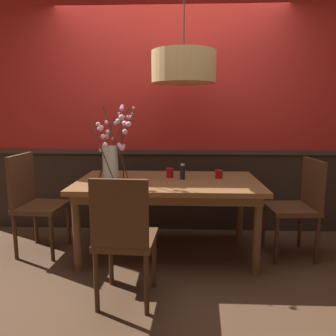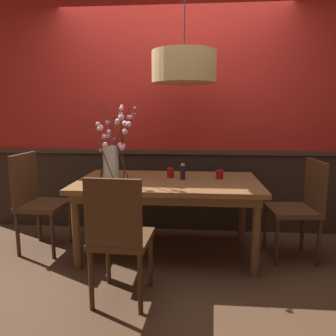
# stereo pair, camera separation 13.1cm
# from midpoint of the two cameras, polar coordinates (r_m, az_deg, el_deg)

# --- Properties ---
(ground_plane) EXTENTS (24.00, 24.00, 0.00)m
(ground_plane) POSITION_cam_midpoint_polar(r_m,az_deg,el_deg) (3.34, -1.16, -14.51)
(ground_plane) COLOR #4C3321
(back_wall) EXTENTS (4.51, 0.14, 2.66)m
(back_wall) POSITION_cam_midpoint_polar(r_m,az_deg,el_deg) (3.76, -0.54, 8.99)
(back_wall) COLOR #2D2119
(back_wall) RESTS_ON ground
(dining_table) EXTENTS (1.71, 0.99, 0.73)m
(dining_table) POSITION_cam_midpoint_polar(r_m,az_deg,el_deg) (3.13, -1.20, -3.58)
(dining_table) COLOR brown
(dining_table) RESTS_ON ground
(chair_head_west_end) EXTENTS (0.44, 0.47, 0.97)m
(chair_head_west_end) POSITION_cam_midpoint_polar(r_m,az_deg,el_deg) (3.48, -23.39, -4.90)
(chair_head_west_end) COLOR #4C301C
(chair_head_west_end) RESTS_ON ground
(chair_head_east_end) EXTENTS (0.46, 0.46, 0.94)m
(chair_head_east_end) POSITION_cam_midpoint_polar(r_m,az_deg,el_deg) (3.32, 20.78, -5.60)
(chair_head_east_end) COLOR #4C301C
(chair_head_east_end) RESTS_ON ground
(chair_near_side_left) EXTENTS (0.43, 0.45, 0.95)m
(chair_near_side_left) POSITION_cam_midpoint_polar(r_m,az_deg,el_deg) (2.35, -9.29, -11.38)
(chair_near_side_left) COLOR #4C301C
(chair_near_side_left) RESTS_ON ground
(chair_far_side_left) EXTENTS (0.43, 0.41, 0.88)m
(chair_far_side_left) POSITION_cam_midpoint_polar(r_m,az_deg,el_deg) (4.09, -3.79, -2.62)
(chair_far_side_left) COLOR #4C301C
(chair_far_side_left) RESTS_ON ground
(vase_with_blossoms) EXTENTS (0.41, 0.53, 0.70)m
(vase_with_blossoms) POSITION_cam_midpoint_polar(r_m,az_deg,el_deg) (3.14, -10.91, 1.96)
(vase_with_blossoms) COLOR silver
(vase_with_blossoms) RESTS_ON dining_table
(candle_holder_nearer_center) EXTENTS (0.08, 0.08, 0.08)m
(candle_holder_nearer_center) POSITION_cam_midpoint_polar(r_m,az_deg,el_deg) (3.22, 7.71, -1.03)
(candle_holder_nearer_center) COLOR #9E0F14
(candle_holder_nearer_center) RESTS_ON dining_table
(candle_holder_nearer_edge) EXTENTS (0.07, 0.07, 0.10)m
(candle_holder_nearer_edge) POSITION_cam_midpoint_polar(r_m,az_deg,el_deg) (3.23, -0.83, -0.82)
(candle_holder_nearer_edge) COLOR #9E0F14
(candle_holder_nearer_edge) RESTS_ON dining_table
(condiment_bottle) EXTENTS (0.05, 0.05, 0.15)m
(condiment_bottle) POSITION_cam_midpoint_polar(r_m,az_deg,el_deg) (3.14, 1.36, -0.67)
(condiment_bottle) COLOR black
(condiment_bottle) RESTS_ON dining_table
(pendant_lamp) EXTENTS (0.59, 0.59, 1.03)m
(pendant_lamp) POSITION_cam_midpoint_polar(r_m,az_deg,el_deg) (3.14, 1.50, 17.12)
(pendant_lamp) COLOR tan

